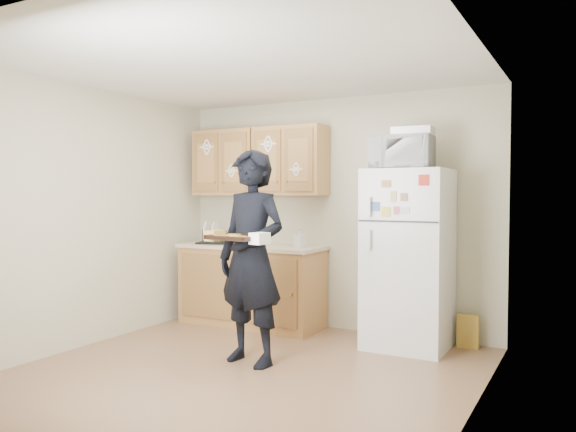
{
  "coord_description": "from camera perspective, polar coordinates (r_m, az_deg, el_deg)",
  "views": [
    {
      "loc": [
        2.5,
        -3.79,
        1.47
      ],
      "look_at": [
        0.18,
        0.45,
        1.28
      ],
      "focal_mm": 35.0,
      "sensor_mm": 36.0,
      "label": 1
    }
  ],
  "objects": [
    {
      "name": "floor",
      "position": [
        4.77,
        -4.64,
        -15.66
      ],
      "size": [
        3.6,
        3.6,
        0.0
      ],
      "primitive_type": "plane",
      "color": "brown",
      "rests_on": "ground"
    },
    {
      "name": "ceiling",
      "position": [
        4.66,
        -4.74,
        15.08
      ],
      "size": [
        3.6,
        3.6,
        0.0
      ],
      "primitive_type": "plane",
      "color": "silver",
      "rests_on": "wall_back"
    },
    {
      "name": "wall_back",
      "position": [
        6.13,
        4.61,
        0.22
      ],
      "size": [
        3.6,
        0.04,
        2.5
      ],
      "primitive_type": "cube",
      "color": "#BAB496",
      "rests_on": "floor"
    },
    {
      "name": "wall_front",
      "position": [
        3.2,
        -22.72,
        -1.79
      ],
      "size": [
        3.6,
        0.04,
        2.5
      ],
      "primitive_type": "cube",
      "color": "#BAB496",
      "rests_on": "floor"
    },
    {
      "name": "wall_left",
      "position": [
        5.73,
        -19.89,
        -0.04
      ],
      "size": [
        0.04,
        3.6,
        2.5
      ],
      "primitive_type": "cube",
      "color": "#BAB496",
      "rests_on": "floor"
    },
    {
      "name": "wall_right",
      "position": [
        3.86,
        18.24,
        -1.07
      ],
      "size": [
        0.04,
        3.6,
        2.5
      ],
      "primitive_type": "cube",
      "color": "#BAB496",
      "rests_on": "floor"
    },
    {
      "name": "refrigerator",
      "position": [
        5.48,
        12.13,
        -4.25
      ],
      "size": [
        0.75,
        0.7,
        1.7
      ],
      "primitive_type": "cube",
      "color": "white",
      "rests_on": "floor"
    },
    {
      "name": "base_cabinet",
      "position": [
        6.33,
        -3.72,
        -7.18
      ],
      "size": [
        1.6,
        0.6,
        0.86
      ],
      "primitive_type": "cube",
      "color": "#996734",
      "rests_on": "floor"
    },
    {
      "name": "countertop",
      "position": [
        6.27,
        -3.73,
        -3.12
      ],
      "size": [
        1.64,
        0.64,
        0.04
      ],
      "primitive_type": "cube",
      "color": "beige",
      "rests_on": "base_cabinet"
    },
    {
      "name": "upper_cab_left",
      "position": [
        6.59,
        -6.07,
        5.36
      ],
      "size": [
        0.8,
        0.33,
        0.75
      ],
      "primitive_type": "cube",
      "color": "#996734",
      "rests_on": "wall_back"
    },
    {
      "name": "upper_cab_right",
      "position": [
        6.16,
        0.24,
        5.59
      ],
      "size": [
        0.8,
        0.33,
        0.75
      ],
      "primitive_type": "cube",
      "color": "#996734",
      "rests_on": "wall_back"
    },
    {
      "name": "cereal_box",
      "position": [
        5.71,
        17.83,
        -11.08
      ],
      "size": [
        0.2,
        0.07,
        0.32
      ],
      "primitive_type": "cube",
      "color": "gold",
      "rests_on": "floor"
    },
    {
      "name": "person",
      "position": [
        4.85,
        -3.73,
        -4.18
      ],
      "size": [
        0.73,
        0.54,
        1.85
      ],
      "primitive_type": "imported",
      "rotation": [
        0.0,
        0.0,
        -0.15
      ],
      "color": "black",
      "rests_on": "floor"
    },
    {
      "name": "baking_tray",
      "position": [
        4.56,
        -5.25,
        -2.26
      ],
      "size": [
        0.47,
        0.38,
        0.04
      ],
      "primitive_type": "cube",
      "rotation": [
        0.0,
        0.0,
        -0.15
      ],
      "color": "black",
      "rests_on": "person"
    },
    {
      "name": "pizza_front_left",
      "position": [
        4.57,
        -6.78,
        -2.04
      ],
      "size": [
        0.14,
        0.14,
        0.02
      ],
      "primitive_type": "cylinder",
      "color": "orange",
      "rests_on": "baking_tray"
    },
    {
      "name": "pizza_front_right",
      "position": [
        4.44,
        -4.93,
        -2.17
      ],
      "size": [
        0.14,
        0.14,
        0.02
      ],
      "primitive_type": "cylinder",
      "color": "orange",
      "rests_on": "baking_tray"
    },
    {
      "name": "pizza_back_left",
      "position": [
        4.68,
        -5.56,
        -1.94
      ],
      "size": [
        0.14,
        0.14,
        0.02
      ],
      "primitive_type": "cylinder",
      "color": "orange",
      "rests_on": "baking_tray"
    },
    {
      "name": "microwave",
      "position": [
        5.43,
        11.49,
        6.33
      ],
      "size": [
        0.59,
        0.43,
        0.31
      ],
      "primitive_type": "imported",
      "rotation": [
        0.0,
        0.0,
        0.08
      ],
      "color": "white",
      "rests_on": "refrigerator"
    },
    {
      "name": "foil_pan",
      "position": [
        5.45,
        12.59,
        8.37
      ],
      "size": [
        0.38,
        0.28,
        0.08
      ],
      "primitive_type": "cube",
      "rotation": [
        0.0,
        0.0,
        0.06
      ],
      "color": "silver",
      "rests_on": "microwave"
    },
    {
      "name": "dish_rack",
      "position": [
        6.47,
        -7.1,
        -2.01
      ],
      "size": [
        0.5,
        0.43,
        0.17
      ],
      "primitive_type": "cube",
      "rotation": [
        0.0,
        0.0,
        0.27
      ],
      "color": "black",
      "rests_on": "countertop"
    },
    {
      "name": "bowl",
      "position": [
        6.49,
        -7.26,
        -2.37
      ],
      "size": [
        0.24,
        0.24,
        0.05
      ],
      "primitive_type": "imported",
      "rotation": [
        0.0,
        0.0,
        0.28
      ],
      "color": "white",
      "rests_on": "dish_rack"
    },
    {
      "name": "soap_bottle",
      "position": [
        5.9,
        1.18,
        -2.23
      ],
      "size": [
        0.11,
        0.11,
        0.21
      ],
      "primitive_type": "imported",
      "rotation": [
        0.0,
        0.0,
        -0.17
      ],
      "color": "white",
      "rests_on": "countertop"
    }
  ]
}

